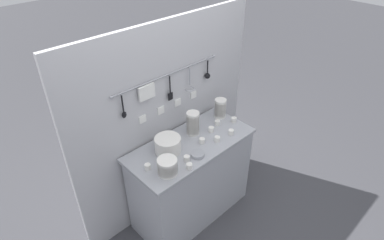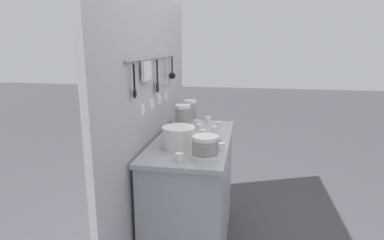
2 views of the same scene
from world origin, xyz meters
TOP-DOWN VIEW (x-y plane):
  - ground_plane at (0.00, 0.00)m, footprint 20.00×20.00m
  - counter at (0.00, 0.00)m, footprint 1.22×0.55m
  - back_wall at (-0.00, 0.31)m, footprint 2.02×0.11m
  - bowl_stack_nested_right at (-0.40, -0.15)m, footprint 0.16×0.16m
  - bowl_stack_wide_centre at (0.52, 0.12)m, footprint 0.12×0.12m
  - bowl_stack_tall_left at (0.12, 0.10)m, footprint 0.12×0.12m
  - plate_stack at (-0.22, 0.06)m, footprint 0.23×0.23m
  - steel_mixing_bowl at (-0.08, -0.16)m, footprint 0.12×0.12m
  - cup_beside_plates at (-0.19, -0.15)m, footprint 0.05×0.05m
  - cup_front_right at (-0.49, -0.00)m, footprint 0.05×0.05m
  - cup_back_left at (0.55, -0.04)m, footprint 0.05×0.05m
  - cup_edge_near at (-0.24, -0.23)m, footprint 0.05×0.05m
  - cup_centre at (0.37, -0.16)m, footprint 0.05×0.05m
  - cup_back_right at (0.39, 0.03)m, footprint 0.05×0.05m
  - cup_edge_far at (0.19, -0.14)m, footprint 0.05×0.05m
  - cup_by_caddy at (0.26, -0.00)m, footprint 0.05×0.05m
  - cup_mid_row at (0.08, -0.06)m, footprint 0.05×0.05m

SIDE VIEW (x-z plane):
  - ground_plane at x=0.00m, z-range 0.00..0.00m
  - counter at x=0.00m, z-range 0.00..0.91m
  - steel_mixing_bowl at x=-0.08m, z-range 0.91..0.94m
  - cup_beside_plates at x=-0.19m, z-range 0.91..0.96m
  - cup_front_right at x=-0.49m, z-range 0.91..0.96m
  - cup_back_left at x=0.55m, z-range 0.91..0.96m
  - cup_edge_near at x=-0.24m, z-range 0.91..0.96m
  - cup_centre at x=0.37m, z-range 0.91..0.96m
  - cup_back_right at x=0.39m, z-range 0.91..0.96m
  - cup_edge_far at x=0.19m, z-range 0.91..0.96m
  - cup_by_caddy at x=0.26m, z-range 0.91..0.96m
  - cup_mid_row at x=0.08m, z-range 0.91..0.96m
  - bowl_stack_nested_right at x=-0.40m, z-range 0.91..1.05m
  - plate_stack at x=-0.22m, z-range 0.91..1.05m
  - back_wall at x=0.00m, z-range 0.00..1.97m
  - bowl_stack_wide_centre at x=0.52m, z-range 0.91..1.11m
  - bowl_stack_tall_left at x=0.12m, z-range 0.91..1.14m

